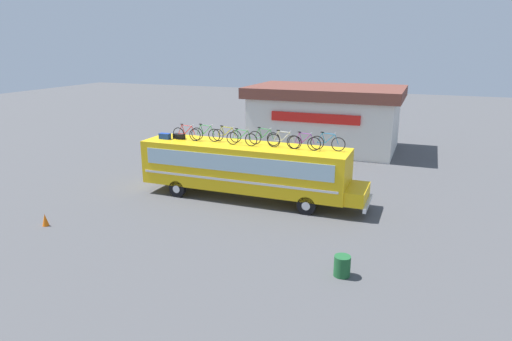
% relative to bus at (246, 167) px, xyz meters
% --- Properties ---
extents(ground_plane, '(120.00, 120.00, 0.00)m').
position_rel_bus_xyz_m(ground_plane, '(-0.15, 0.00, -1.82)').
color(ground_plane, '#4C4C4F').
extents(bus, '(12.59, 2.65, 3.06)m').
position_rel_bus_xyz_m(bus, '(0.00, 0.00, 0.00)').
color(bus, yellow).
rests_on(bus, ground).
extents(luggage_bag_1, '(0.63, 0.32, 0.33)m').
position_rel_bus_xyz_m(luggage_bag_1, '(-4.92, -0.27, 1.41)').
color(luggage_bag_1, '#193899').
rests_on(luggage_bag_1, bus).
extents(luggage_bag_2, '(0.64, 0.35, 0.29)m').
position_rel_bus_xyz_m(luggage_bag_2, '(-4.20, 0.11, 1.38)').
color(luggage_bag_2, black).
rests_on(luggage_bag_2, bus).
extents(rooftop_bicycle_1, '(1.76, 0.44, 0.93)m').
position_rel_bus_xyz_m(rooftop_bicycle_1, '(-3.56, -0.13, 1.63)').
color(rooftop_bicycle_1, black).
rests_on(rooftop_bicycle_1, bus).
extents(rooftop_bicycle_2, '(1.80, 0.44, 0.97)m').
position_rel_bus_xyz_m(rooftop_bicycle_2, '(-2.49, 0.10, 1.64)').
color(rooftop_bicycle_2, black).
rests_on(rooftop_bicycle_2, bus).
extents(rooftop_bicycle_3, '(1.76, 0.44, 0.90)m').
position_rel_bus_xyz_m(rooftop_bicycle_3, '(-1.30, 0.34, 1.62)').
color(rooftop_bicycle_3, black).
rests_on(rooftop_bicycle_3, bus).
extents(rooftop_bicycle_4, '(1.78, 0.44, 0.92)m').
position_rel_bus_xyz_m(rooftop_bicycle_4, '(-0.17, -0.20, 1.63)').
color(rooftop_bicycle_4, black).
rests_on(rooftop_bicycle_4, bus).
extents(rooftop_bicycle_5, '(1.78, 0.44, 0.97)m').
position_rel_bus_xyz_m(rooftop_bicycle_5, '(0.92, 0.33, 1.64)').
color(rooftop_bicycle_5, black).
rests_on(rooftop_bicycle_5, bus).
extents(rooftop_bicycle_6, '(1.79, 0.44, 0.95)m').
position_rel_bus_xyz_m(rooftop_bicycle_6, '(2.11, 0.00, 1.63)').
color(rooftop_bicycle_6, black).
rests_on(rooftop_bicycle_6, bus).
extents(rooftop_bicycle_7, '(1.72, 0.44, 0.94)m').
position_rel_bus_xyz_m(rooftop_bicycle_7, '(3.24, -0.01, 1.63)').
color(rooftop_bicycle_7, black).
rests_on(rooftop_bicycle_7, bus).
extents(rooftop_bicycle_8, '(1.82, 0.44, 0.96)m').
position_rel_bus_xyz_m(rooftop_bicycle_8, '(4.38, 0.30, 1.64)').
color(rooftop_bicycle_8, black).
rests_on(rooftop_bicycle_8, bus).
extents(roadside_building, '(12.06, 7.63, 5.03)m').
position_rel_bus_xyz_m(roadside_building, '(1.20, 14.02, 0.75)').
color(roadside_building, silver).
rests_on(roadside_building, ground).
extents(trash_bin, '(0.61, 0.61, 0.79)m').
position_rel_bus_xyz_m(trash_bin, '(6.60, -6.69, -1.42)').
color(trash_bin, '#1E592D').
rests_on(trash_bin, ground).
extents(traffic_cone, '(0.31, 0.31, 0.60)m').
position_rel_bus_xyz_m(traffic_cone, '(-7.39, -7.05, -1.52)').
color(traffic_cone, orange).
rests_on(traffic_cone, ground).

